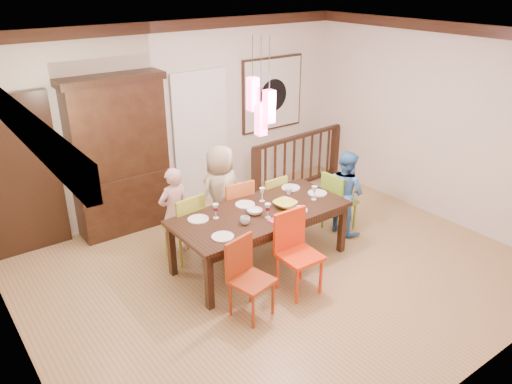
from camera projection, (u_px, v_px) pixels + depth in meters
floor at (279, 271)px, 6.43m from camera, size 6.00×6.00×0.00m
ceiling at (284, 37)px, 5.25m from camera, size 6.00×6.00×0.00m
wall_back at (179, 119)px, 7.68m from camera, size 6.00×0.00×6.00m
wall_left at (6, 242)px, 4.21m from camera, size 0.00×5.00×5.00m
wall_right at (437, 123)px, 7.47m from camera, size 0.00×5.00×5.00m
crown_molding at (284, 45)px, 5.28m from camera, size 6.00×5.00×0.16m
panel_door at (20, 179)px, 6.50m from camera, size 1.04×0.07×2.24m
white_doorway at (201, 140)px, 8.00m from camera, size 0.97×0.05×2.22m
painting at (272, 94)px, 8.56m from camera, size 1.25×0.06×1.25m
pendant_cluster at (261, 106)px, 5.77m from camera, size 0.27×0.21×1.14m
dining_table at (260, 217)px, 6.35m from camera, size 2.29×1.06×0.75m
chair_far_left at (183, 222)px, 6.51m from camera, size 0.46×0.46×0.94m
chair_far_mid at (234, 205)px, 6.97m from camera, size 0.47×0.47×0.95m
chair_far_right at (268, 198)px, 7.28m from camera, size 0.40×0.40×0.87m
chair_near_left at (252, 275)px, 5.41m from camera, size 0.49×0.49×0.91m
chair_near_mid at (300, 250)px, 5.80m from camera, size 0.46×0.46×1.00m
chair_end_right at (340, 197)px, 7.28m from camera, size 0.43×0.43×0.90m
china_hutch at (120, 156)px, 7.06m from camera, size 1.44×0.46×2.28m
balustrade at (298, 160)px, 8.74m from camera, size 2.06×0.21×0.96m
person_far_left at (174, 212)px, 6.61m from camera, size 0.48×0.34×1.24m
person_far_mid at (221, 194)px, 6.94m from camera, size 0.72×0.50×1.40m
person_end_right at (345, 192)px, 7.18m from camera, size 0.48×0.61×1.24m
serving_bowl at (285, 204)px, 6.43m from camera, size 0.32×0.32×0.07m
small_bowl at (255, 212)px, 6.24m from camera, size 0.26×0.26×0.06m
cup_left at (245, 220)px, 5.99m from camera, size 0.12×0.12×0.10m
cup_right at (289, 191)px, 6.79m from camera, size 0.10×0.10×0.09m
plate_far_left at (198, 219)px, 6.10m from camera, size 0.26×0.26×0.01m
plate_far_mid at (245, 205)px, 6.48m from camera, size 0.26×0.26×0.01m
plate_far_right at (291, 188)px, 6.98m from camera, size 0.26×0.26×0.01m
plate_near_left at (223, 237)px, 5.70m from camera, size 0.26×0.26×0.01m
plate_near_mid at (297, 210)px, 6.34m from camera, size 0.26×0.26×0.01m
plate_end_right at (317, 193)px, 6.82m from camera, size 0.26×0.26×0.01m
wine_glass_a at (216, 211)px, 6.11m from camera, size 0.08×0.08×0.19m
wine_glass_b at (262, 195)px, 6.56m from camera, size 0.08×0.08×0.19m
wine_glass_c at (268, 211)px, 6.12m from camera, size 0.08×0.08×0.19m
wine_glass_d at (314, 193)px, 6.61m from camera, size 0.08×0.08×0.19m
napkin at (276, 220)px, 6.07m from camera, size 0.18×0.14×0.01m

